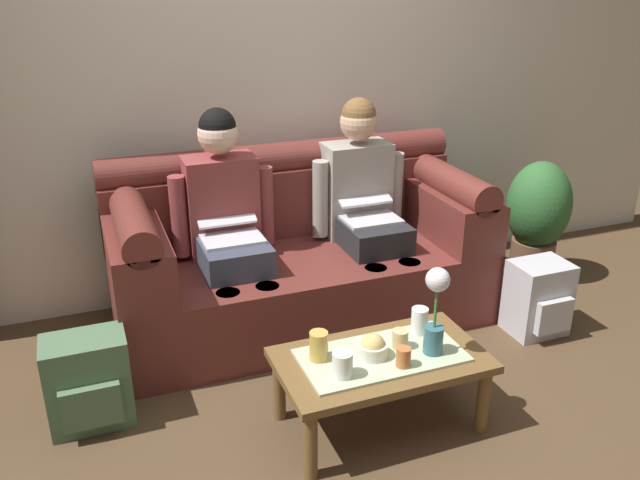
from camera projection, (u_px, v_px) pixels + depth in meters
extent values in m
plane|color=#4C3823|center=(388.00, 437.00, 2.84)|extent=(14.00, 14.00, 0.00)
cube|color=beige|center=(265.00, 48.00, 3.75)|extent=(6.00, 0.12, 2.90)
cube|color=maroon|center=(303.00, 287.00, 3.71)|extent=(2.04, 0.88, 0.42)
cube|color=maroon|center=(283.00, 200.00, 3.83)|extent=(2.04, 0.22, 0.40)
cylinder|color=maroon|center=(282.00, 158.00, 3.73)|extent=(2.04, 0.18, 0.18)
cube|color=maroon|center=(136.00, 253.00, 3.28)|extent=(0.28, 0.88, 0.28)
cylinder|color=maroon|center=(132.00, 218.00, 3.21)|extent=(0.18, 0.88, 0.18)
cube|color=maroon|center=(443.00, 209.00, 3.86)|extent=(0.28, 0.88, 0.28)
cylinder|color=maroon|center=(445.00, 179.00, 3.79)|extent=(0.18, 0.88, 0.18)
cube|color=#383D4C|center=(234.00, 255.00, 3.41)|extent=(0.34, 0.40, 0.15)
cylinder|color=#383D4C|center=(230.00, 330.00, 3.27)|extent=(0.12, 0.12, 0.42)
cylinder|color=#383D4C|center=(269.00, 323.00, 3.33)|extent=(0.12, 0.12, 0.42)
cube|color=brown|center=(221.00, 205.00, 3.54)|extent=(0.38, 0.22, 0.54)
cylinder|color=brown|center=(179.00, 217.00, 3.44)|extent=(0.09, 0.09, 0.44)
cylinder|color=brown|center=(265.00, 206.00, 3.60)|extent=(0.09, 0.09, 0.44)
sphere|color=beige|center=(218.00, 134.00, 3.38)|extent=(0.21, 0.21, 0.21)
sphere|color=black|center=(217.00, 126.00, 3.36)|extent=(0.19, 0.19, 0.19)
cube|color=silver|center=(232.00, 239.00, 3.40)|extent=(0.31, 0.22, 0.02)
cube|color=silver|center=(224.00, 211.00, 3.50)|extent=(0.31, 0.19, 0.11)
cube|color=black|center=(224.00, 212.00, 3.49)|extent=(0.27, 0.17, 0.09)
cube|color=#232326|center=(372.00, 234.00, 3.68)|extent=(0.34, 0.40, 0.15)
cylinder|color=#232326|center=(375.00, 303.00, 3.53)|extent=(0.12, 0.12, 0.42)
cylinder|color=#232326|center=(408.00, 297.00, 3.60)|extent=(0.12, 0.12, 0.42)
cube|color=gray|center=(356.00, 189.00, 3.81)|extent=(0.38, 0.22, 0.54)
cylinder|color=gray|center=(320.00, 199.00, 3.70)|extent=(0.09, 0.09, 0.44)
cylinder|color=gray|center=(395.00, 190.00, 3.86)|extent=(0.09, 0.09, 0.44)
sphere|color=tan|center=(359.00, 122.00, 3.64)|extent=(0.21, 0.21, 0.21)
sphere|color=brown|center=(359.00, 115.00, 3.62)|extent=(0.19, 0.19, 0.19)
cube|color=silver|center=(371.00, 219.00, 3.66)|extent=(0.31, 0.22, 0.02)
cube|color=silver|center=(361.00, 193.00, 3.75)|extent=(0.31, 0.20, 0.09)
cube|color=black|center=(362.00, 195.00, 3.74)|extent=(0.27, 0.18, 0.07)
cube|color=brown|center=(381.00, 360.00, 2.80)|extent=(0.89, 0.50, 0.04)
cube|color=#B2C69E|center=(381.00, 355.00, 2.79)|extent=(0.70, 0.35, 0.01)
cylinder|color=brown|center=(311.00, 445.00, 2.56)|extent=(0.06, 0.06, 0.31)
cylinder|color=brown|center=(483.00, 400.00, 2.82)|extent=(0.06, 0.06, 0.31)
cylinder|color=brown|center=(279.00, 388.00, 2.91)|extent=(0.06, 0.06, 0.31)
cylinder|color=brown|center=(436.00, 353.00, 3.17)|extent=(0.06, 0.06, 0.31)
cylinder|color=#336672|center=(433.00, 340.00, 2.78)|extent=(0.08, 0.08, 0.12)
cylinder|color=#3D7538|center=(436.00, 307.00, 2.72)|extent=(0.01, 0.01, 0.18)
sphere|color=silver|center=(438.00, 280.00, 2.67)|extent=(0.10, 0.10, 0.10)
cylinder|color=silver|center=(372.00, 350.00, 2.76)|extent=(0.13, 0.13, 0.06)
sphere|color=#D8B766|center=(373.00, 346.00, 2.75)|extent=(0.11, 0.11, 0.11)
cylinder|color=#B26633|center=(403.00, 357.00, 2.69)|extent=(0.06, 0.06, 0.08)
cylinder|color=white|center=(342.00, 364.00, 2.62)|extent=(0.08, 0.08, 0.11)
cylinder|color=#DBB77A|center=(400.00, 339.00, 2.82)|extent=(0.07, 0.07, 0.08)
cylinder|color=white|center=(419.00, 321.00, 2.93)|extent=(0.08, 0.08, 0.12)
cylinder|color=gold|center=(319.00, 346.00, 2.73)|extent=(0.08, 0.08, 0.13)
cube|color=#4C6B4C|center=(88.00, 381.00, 2.86)|extent=(0.35, 0.23, 0.42)
cube|color=#4C6B4C|center=(92.00, 407.00, 2.76)|extent=(0.25, 0.05, 0.19)
cube|color=#B7B7BC|center=(538.00, 298.00, 3.59)|extent=(0.30, 0.24, 0.41)
cube|color=#B7B7BC|center=(554.00, 316.00, 3.49)|extent=(0.21, 0.05, 0.19)
cylinder|color=brown|center=(532.00, 259.00, 4.26)|extent=(0.28, 0.28, 0.26)
ellipsoid|color=#2D602D|center=(539.00, 205.00, 4.12)|extent=(0.40, 0.40, 0.56)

